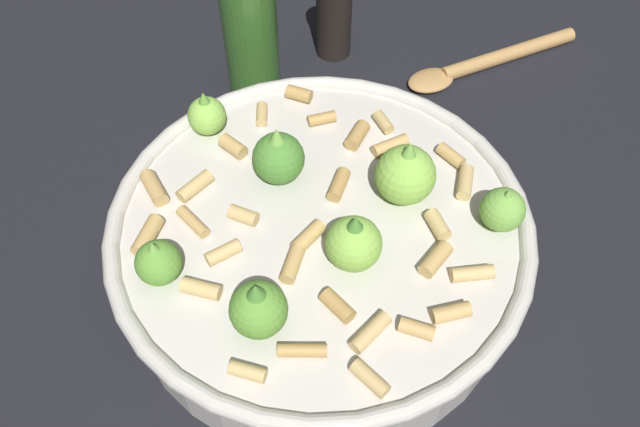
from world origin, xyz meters
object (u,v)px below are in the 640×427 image
at_px(cooking_pan, 320,239).
at_px(olive_oil_bottle, 249,15).
at_px(pepper_shaker, 334,16).
at_px(wooden_spoon, 483,63).

relative_size(cooking_pan, olive_oil_bottle, 1.52).
bearing_deg(olive_oil_bottle, pepper_shaker, -29.41).
bearing_deg(pepper_shaker, cooking_pan, -158.04).
relative_size(pepper_shaker, wooden_spoon, 0.54).
relative_size(cooking_pan, pepper_shaker, 3.52).
height_order(cooking_pan, olive_oil_bottle, olive_oil_bottle).
distance_m(olive_oil_bottle, wooden_spoon, 0.26).
distance_m(cooking_pan, olive_oil_bottle, 0.25).
bearing_deg(cooking_pan, pepper_shaker, 21.96).
xyz_separation_m(pepper_shaker, olive_oil_bottle, (-0.09, 0.05, 0.04)).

